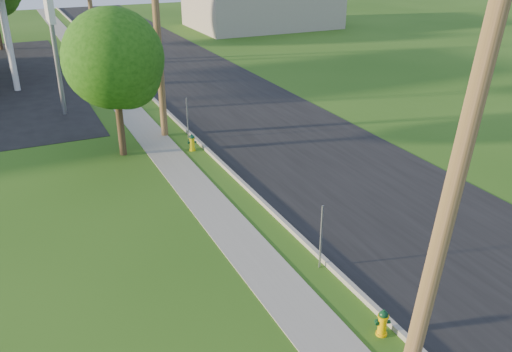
% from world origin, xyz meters
% --- Properties ---
extents(road, '(8.00, 120.00, 0.02)m').
position_xyz_m(road, '(4.50, 10.00, 0.01)').
color(road, black).
rests_on(road, ground).
extents(curb, '(0.15, 120.00, 0.15)m').
position_xyz_m(curb, '(0.50, 10.00, 0.07)').
color(curb, gray).
rests_on(curb, ground).
extents(sidewalk, '(1.50, 120.00, 0.03)m').
position_xyz_m(sidewalk, '(-1.25, 10.00, 0.01)').
color(sidewalk, gray).
rests_on(sidewalk, ground).
extents(utility_pole_near, '(1.40, 0.32, 9.48)m').
position_xyz_m(utility_pole_near, '(-0.60, -1.00, 4.80)').
color(utility_pole_near, brown).
rests_on(utility_pole_near, ground).
extents(utility_pole_mid, '(1.40, 0.32, 9.80)m').
position_xyz_m(utility_pole_mid, '(-0.60, 17.00, 4.95)').
color(utility_pole_mid, brown).
rests_on(utility_pole_mid, ground).
extents(sign_post_near, '(0.05, 0.04, 2.00)m').
position_xyz_m(sign_post_near, '(0.25, 4.20, 1.00)').
color(sign_post_near, gray).
rests_on(sign_post_near, ground).
extents(sign_post_mid, '(0.05, 0.04, 2.00)m').
position_xyz_m(sign_post_mid, '(0.25, 16.00, 1.00)').
color(sign_post_mid, gray).
rests_on(sign_post_mid, ground).
extents(sign_post_far, '(0.05, 0.04, 2.00)m').
position_xyz_m(sign_post_far, '(0.25, 28.20, 1.00)').
color(sign_post_far, gray).
rests_on(sign_post_far, ground).
extents(price_pylon, '(0.34, 2.04, 6.85)m').
position_xyz_m(price_pylon, '(-4.50, 22.50, 5.43)').
color(price_pylon, gray).
rests_on(price_pylon, ground).
extents(distant_building, '(14.00, 10.00, 4.00)m').
position_xyz_m(distant_building, '(18.00, 45.00, 2.00)').
color(distant_building, '#9D9286').
rests_on(distant_building, ground).
extents(tree_verge, '(4.13, 4.13, 6.26)m').
position_xyz_m(tree_verge, '(-2.84, 15.31, 4.03)').
color(tree_verge, '#3B2D1A').
rests_on(tree_verge, ground).
extents(hydrant_near, '(0.38, 0.34, 0.73)m').
position_xyz_m(hydrant_near, '(0.10, 1.09, 0.36)').
color(hydrant_near, '#EEB200').
rests_on(hydrant_near, ground).
extents(hydrant_mid, '(0.40, 0.35, 0.77)m').
position_xyz_m(hydrant_mid, '(-0.06, 14.56, 0.37)').
color(hydrant_mid, yellow).
rests_on(hydrant_mid, ground).
extents(hydrant_far, '(0.39, 0.35, 0.76)m').
position_xyz_m(hydrant_far, '(0.07, 27.36, 0.37)').
color(hydrant_far, yellow).
rests_on(hydrant_far, ground).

